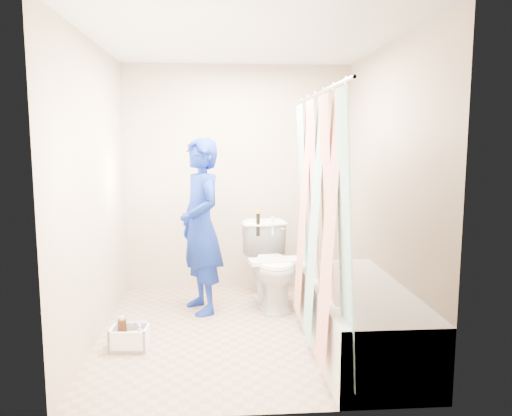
{
  "coord_description": "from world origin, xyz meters",
  "views": [
    {
      "loc": [
        -0.21,
        -4.05,
        1.62
      ],
      "look_at": [
        0.12,
        0.37,
        1.01
      ],
      "focal_mm": 35.0,
      "sensor_mm": 36.0,
      "label": 1
    }
  ],
  "objects": [
    {
      "name": "wall_left",
      "position": [
        -1.2,
        0.0,
        1.2
      ],
      "size": [
        0.02,
        2.6,
        2.4
      ],
      "primitive_type": "cube",
      "color": "tan",
      "rests_on": "ground"
    },
    {
      "name": "ceiling",
      "position": [
        0.0,
        0.0,
        2.4
      ],
      "size": [
        2.4,
        2.6,
        0.02
      ],
      "primitive_type": "cube",
      "color": "silver",
      "rests_on": "wall_back"
    },
    {
      "name": "cleaning_caddy",
      "position": [
        -0.9,
        -0.28,
        0.08
      ],
      "size": [
        0.3,
        0.25,
        0.22
      ],
      "rotation": [
        0.0,
        0.0,
        -0.06
      ],
      "color": "white",
      "rests_on": "ground"
    },
    {
      "name": "curtain_rod",
      "position": [
        0.52,
        -0.43,
        1.95
      ],
      "size": [
        0.02,
        1.9,
        0.02
      ],
      "primitive_type": "cylinder",
      "rotation": [
        1.57,
        0.0,
        0.0
      ],
      "color": "silver",
      "rests_on": "wall_back"
    },
    {
      "name": "tank_lid",
      "position": [
        0.32,
        0.55,
        0.47
      ],
      "size": [
        0.52,
        0.29,
        0.04
      ],
      "primitive_type": "cube",
      "rotation": [
        0.0,
        0.0,
        0.15
      ],
      "color": "white",
      "rests_on": "toilet"
    },
    {
      "name": "wall_right",
      "position": [
        1.2,
        0.0,
        1.2
      ],
      "size": [
        0.02,
        2.6,
        2.4
      ],
      "primitive_type": "cube",
      "color": "tan",
      "rests_on": "ground"
    },
    {
      "name": "floor",
      "position": [
        0.0,
        0.0,
        0.0
      ],
      "size": [
        2.6,
        2.6,
        0.0
      ],
      "primitive_type": "plane",
      "color": "tan",
      "rests_on": "ground"
    },
    {
      "name": "shower_curtain",
      "position": [
        0.52,
        -0.43,
        1.02
      ],
      "size": [
        0.06,
        1.75,
        1.8
      ],
      "primitive_type": "cube",
      "color": "silver",
      "rests_on": "curtain_rod"
    },
    {
      "name": "toilet",
      "position": [
        0.3,
        0.68,
        0.4
      ],
      "size": [
        0.57,
        0.85,
        0.81
      ],
      "primitive_type": "imported",
      "rotation": [
        0.0,
        0.0,
        0.15
      ],
      "color": "silver",
      "rests_on": "ground"
    },
    {
      "name": "wall_front",
      "position": [
        0.0,
        -1.3,
        1.2
      ],
      "size": [
        2.4,
        0.02,
        2.4
      ],
      "primitive_type": "cube",
      "color": "tan",
      "rests_on": "ground"
    },
    {
      "name": "bathtub",
      "position": [
        0.85,
        -0.43,
        0.27
      ],
      "size": [
        0.7,
        1.75,
        0.5
      ],
      "color": "silver",
      "rests_on": "ground"
    },
    {
      "name": "tank_internals",
      "position": [
        0.22,
        0.88,
        0.79
      ],
      "size": [
        0.2,
        0.07,
        0.26
      ],
      "color": "black",
      "rests_on": "toilet"
    },
    {
      "name": "plumber",
      "position": [
        -0.38,
        0.55,
        0.82
      ],
      "size": [
        0.59,
        0.7,
        1.63
      ],
      "primitive_type": "imported",
      "rotation": [
        0.0,
        0.0,
        -1.17
      ],
      "color": "#0F1C97",
      "rests_on": "ground"
    },
    {
      "name": "wall_back",
      "position": [
        0.0,
        1.3,
        1.2
      ],
      "size": [
        2.4,
        0.02,
        2.4
      ],
      "primitive_type": "cube",
      "color": "tan",
      "rests_on": "ground"
    }
  ]
}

